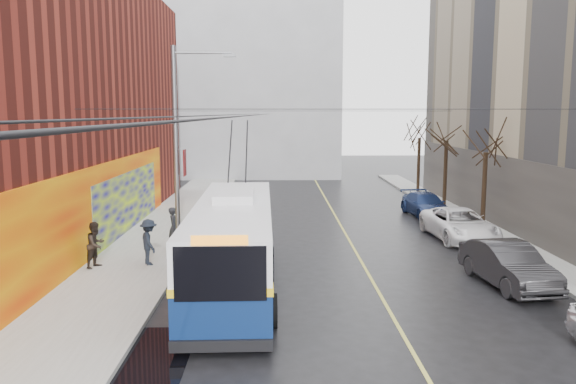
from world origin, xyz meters
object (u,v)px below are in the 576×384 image
pedestrian_a (174,227)px  pedestrian_b (96,245)px  streetlight_pole (180,147)px  tree_near (487,138)px  parked_car_b (508,265)px  tree_far (420,128)px  parked_car_d (426,205)px  pedestrian_c (149,242)px  trolleybus (234,242)px  parked_car_c (459,224)px  tree_mid (447,129)px  following_car (249,211)px

pedestrian_a → pedestrian_b: bearing=139.4°
streetlight_pole → pedestrian_a: bearing=111.1°
tree_near → parked_car_b: (-2.67, -9.81, -4.18)m
tree_far → parked_car_b: tree_far is taller
parked_car_d → pedestrian_c: pedestrian_c is taller
tree_near → trolleybus: 16.25m
parked_car_c → tree_mid: bearing=74.1°
trolleybus → parked_car_d: 17.42m
tree_near → pedestrian_b: bearing=-157.6°
pedestrian_a → pedestrian_c: bearing=167.3°
pedestrian_b → pedestrian_c: size_ratio=0.99×
trolleybus → parked_car_b: 10.03m
tree_far → pedestrian_c: 27.02m
streetlight_pole → pedestrian_a: streetlight_pole is taller
streetlight_pole → following_car: streetlight_pole is taller
trolleybus → parked_car_d: trolleybus is taller
tree_near → pedestrian_c: size_ratio=3.43×
tree_mid → tree_near: bearing=-90.0°
tree_near → pedestrian_b: 20.19m
parked_car_b → trolleybus: bearing=172.3°
parked_car_b → following_car: size_ratio=0.98×
tree_mid → pedestrian_a: (-15.81, -11.25, -4.17)m
streetlight_pole → pedestrian_b: size_ratio=4.88×
tree_mid → following_car: tree_mid is taller
streetlight_pole → tree_far: (15.14, 20.00, 0.30)m
streetlight_pole → trolleybus: bearing=-55.7°
following_car → parked_car_c: bearing=-26.2°
tree_near → pedestrian_a: (-15.81, -4.25, -3.89)m
tree_mid → parked_car_b: tree_mid is taller
tree_far → pedestrian_a: bearing=-130.9°
parked_car_c → pedestrian_c: (-14.29, -4.93, 0.31)m
tree_mid → tree_far: tree_mid is taller
following_car → tree_near: bearing=-13.6°
parked_car_c → pedestrian_a: bearing=-175.5°
pedestrian_a → parked_car_b: bearing=-116.3°
streetlight_pole → following_car: bearing=71.1°
trolleybus → parked_car_d: size_ratio=2.58×
tree_near → parked_car_b: size_ratio=1.33×
parked_car_b → parked_car_d: size_ratio=0.98×
streetlight_pole → tree_mid: size_ratio=1.35×
tree_near → tree_far: 14.00m
trolleybus → tree_near: bearing=36.0°
trolleybus → parked_car_b: trolleybus is taller
tree_far → pedestrian_c: bearing=-127.6°
streetlight_pole → tree_near: streetlight_pole is taller
streetlight_pole → tree_far: 25.09m
parked_car_b → parked_car_c: 7.59m
following_car → pedestrian_c: size_ratio=2.62×
pedestrian_b → trolleybus: bearing=-88.3°
tree_far → parked_car_b: size_ratio=1.37×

